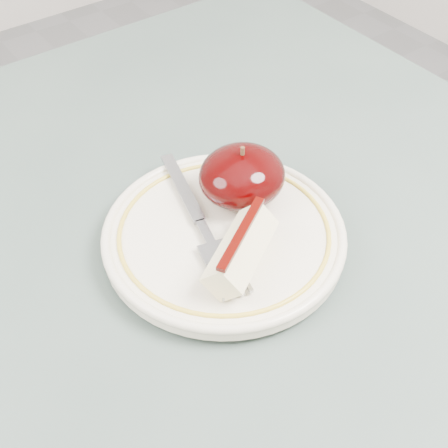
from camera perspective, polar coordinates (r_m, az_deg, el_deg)
table at (r=0.61m, az=-3.18°, el=-11.87°), size 0.90×0.90×0.75m
plate at (r=0.57m, az=0.00°, el=-1.00°), size 0.22×0.22×0.02m
apple_half at (r=0.58m, az=1.65°, el=4.42°), size 0.08×0.08×0.06m
apple_wedge at (r=0.52m, az=1.56°, el=-2.34°), size 0.09×0.08×0.04m
fork at (r=0.56m, az=-2.15°, el=0.13°), size 0.07×0.19×0.00m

